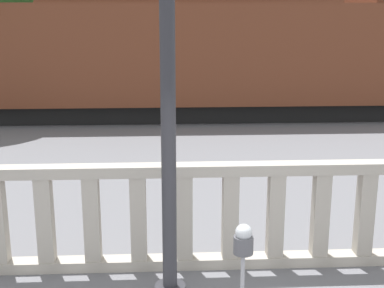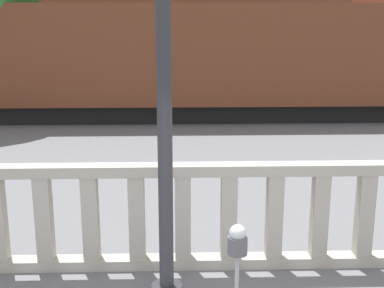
{
  "view_description": "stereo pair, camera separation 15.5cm",
  "coord_description": "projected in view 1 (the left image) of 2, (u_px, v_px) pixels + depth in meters",
  "views": [
    {
      "loc": [
        -0.53,
        -3.68,
        3.28
      ],
      "look_at": [
        -0.15,
        3.71,
        1.41
      ],
      "focal_mm": 50.0,
      "sensor_mm": 36.0,
      "label": 1
    },
    {
      "loc": [
        -0.37,
        -3.69,
        3.28
      ],
      "look_at": [
        -0.15,
        3.71,
        1.41
      ],
      "focal_mm": 50.0,
      "sensor_mm": 36.0,
      "label": 2
    }
  ],
  "objects": [
    {
      "name": "parking_meter",
      "position": [
        243.0,
        248.0,
        5.08
      ],
      "size": [
        0.19,
        0.19,
        1.32
      ],
      "color": "#99999E",
      "rests_on": "ground"
    },
    {
      "name": "balustrade",
      "position": [
        207.0,
        216.0,
        6.85
      ],
      "size": [
        14.24,
        0.24,
        1.4
      ],
      "color": "#ADA599",
      "rests_on": "ground"
    },
    {
      "name": "lamppost",
      "position": [
        167.0,
        33.0,
        5.44
      ],
      "size": [
        0.36,
        0.36,
        5.97
      ],
      "color": "#2D2D33",
      "rests_on": "ground"
    },
    {
      "name": "train_near",
      "position": [
        41.0,
        59.0,
        16.21
      ],
      "size": [
        25.85,
        3.09,
        4.05
      ],
      "color": "black",
      "rests_on": "ground"
    },
    {
      "name": "train_far",
      "position": [
        231.0,
        36.0,
        26.91
      ],
      "size": [
        27.09,
        3.08,
        4.33
      ],
      "color": "black",
      "rests_on": "ground"
    }
  ]
}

